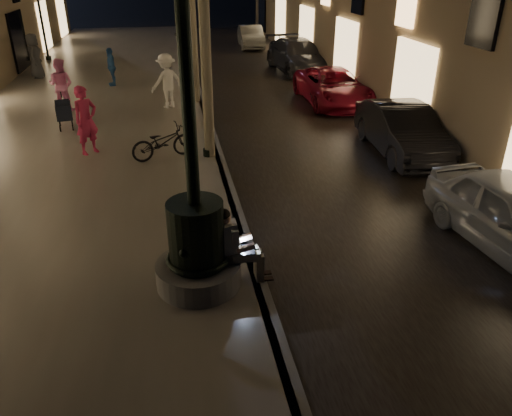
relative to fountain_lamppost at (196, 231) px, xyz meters
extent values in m
plane|color=black|center=(1.00, 13.00, -1.21)|extent=(120.00, 120.00, 0.00)
cube|color=black|center=(4.00, 13.00, -1.20)|extent=(6.00, 45.00, 0.02)
cube|color=slate|center=(-3.00, 13.00, -1.11)|extent=(8.00, 45.00, 0.20)
cube|color=#59595B|center=(1.00, 13.00, -1.11)|extent=(0.25, 45.00, 0.20)
cylinder|color=#59595B|center=(0.00, 0.00, -0.81)|extent=(1.40, 1.40, 0.40)
cylinder|color=black|center=(0.00, 0.00, -0.06)|extent=(0.90, 0.90, 1.10)
torus|color=black|center=(0.00, 0.00, -0.51)|extent=(1.04, 1.04, 0.10)
torus|color=black|center=(0.00, 0.00, 0.34)|extent=(0.89, 0.89, 0.09)
cylinder|color=black|center=(0.00, 0.00, 2.09)|extent=(0.20, 0.20, 3.20)
cube|color=tan|center=(0.55, 0.00, -0.52)|extent=(0.36, 0.24, 0.18)
cube|color=silver|center=(0.49, 0.00, -0.18)|extent=(0.45, 0.26, 0.57)
sphere|color=tan|center=(0.46, 0.00, 0.19)|extent=(0.21, 0.21, 0.21)
sphere|color=black|center=(0.45, 0.00, 0.23)|extent=(0.21, 0.21, 0.21)
cube|color=tan|center=(0.79, -0.09, -0.52)|extent=(0.46, 0.13, 0.14)
cube|color=tan|center=(0.79, 0.09, -0.52)|extent=(0.46, 0.13, 0.14)
cube|color=tan|center=(1.01, -0.09, -0.77)|extent=(0.13, 0.12, 0.49)
cube|color=tan|center=(1.01, 0.09, -0.77)|extent=(0.13, 0.12, 0.49)
cube|color=black|center=(1.11, -0.09, -1.00)|extent=(0.26, 0.10, 0.03)
cube|color=black|center=(1.11, 0.09, -1.00)|extent=(0.26, 0.10, 0.03)
cube|color=black|center=(0.81, 0.00, -0.44)|extent=(0.24, 0.33, 0.02)
cube|color=black|center=(0.65, 0.00, -0.33)|extent=(0.09, 0.33, 0.22)
cube|color=#B1D5FD|center=(0.67, 0.00, -0.33)|extent=(0.06, 0.30, 0.18)
cylinder|color=#6B604C|center=(0.75, 6.00, 1.49)|extent=(0.28, 0.28, 5.00)
cylinder|color=#6B604C|center=(0.80, 12.00, 1.54)|extent=(0.28, 0.28, 5.10)
cylinder|color=#6B604C|center=(0.70, 18.00, 1.44)|extent=(0.28, 0.28, 4.90)
cylinder|color=#6B604C|center=(0.78, 24.00, 1.59)|extent=(0.28, 0.28, 5.20)
cylinder|color=black|center=(0.70, 6.00, -0.91)|extent=(0.28, 0.28, 0.20)
cylinder|color=black|center=(0.70, 6.00, 1.19)|extent=(0.12, 0.12, 4.40)
cylinder|color=black|center=(0.70, 14.00, -0.91)|extent=(0.28, 0.28, 0.20)
cylinder|color=black|center=(0.70, 14.00, 1.19)|extent=(0.12, 0.12, 4.40)
cylinder|color=black|center=(0.70, 22.00, -0.91)|extent=(0.28, 0.28, 0.20)
cylinder|color=black|center=(0.70, 22.00, 1.19)|extent=(0.12, 0.12, 4.40)
cylinder|color=black|center=(0.70, 30.00, -0.91)|extent=(0.28, 0.28, 0.20)
cylinder|color=black|center=(0.70, 30.00, 1.19)|extent=(0.12, 0.12, 4.40)
cylinder|color=black|center=(-6.40, 22.00, -0.91)|extent=(0.28, 0.28, 0.20)
cylinder|color=black|center=(-6.40, 22.00, 1.19)|extent=(0.12, 0.12, 4.40)
cube|color=black|center=(-3.53, 9.27, -0.44)|extent=(0.60, 0.85, 0.47)
cube|color=black|center=(-3.47, 8.91, -0.13)|extent=(0.44, 0.25, 0.30)
cylinder|color=black|center=(-3.66, 8.93, -0.91)|extent=(0.08, 0.21, 0.21)
cylinder|color=black|center=(-3.30, 9.00, -0.91)|extent=(0.08, 0.21, 0.21)
cylinder|color=black|center=(-3.77, 9.54, -0.91)|extent=(0.08, 0.21, 0.21)
cylinder|color=black|center=(-3.41, 9.61, -0.91)|extent=(0.08, 0.21, 0.21)
cylinder|color=black|center=(-3.61, 9.68, -0.03)|extent=(0.11, 0.46, 0.29)
imported|color=black|center=(6.20, 5.74, -0.50)|extent=(1.73, 4.37, 1.41)
imported|color=maroon|center=(6.00, 11.39, -0.56)|extent=(2.18, 4.72, 1.31)
imported|color=#333338|center=(6.20, 17.61, -0.44)|extent=(2.53, 5.43, 1.53)
imported|color=#9D9D98|center=(5.16, 25.36, -0.56)|extent=(1.61, 4.05, 1.31)
imported|color=#BC254E|center=(-2.50, 6.80, -0.08)|extent=(0.81, 0.78, 1.87)
imported|color=pink|center=(-3.92, 11.51, -0.11)|extent=(1.03, 0.90, 1.80)
imported|color=white|center=(-0.26, 11.25, -0.06)|extent=(1.41, 1.20, 1.90)
imported|color=#27528F|center=(-2.52, 15.22, -0.23)|extent=(0.55, 0.97, 1.55)
imported|color=#35363B|center=(-6.00, 17.40, -0.05)|extent=(0.63, 0.95, 1.92)
imported|color=black|center=(-0.50, 6.04, -0.56)|extent=(1.84, 1.15, 0.91)
camera|label=1|loc=(-0.27, -6.94, 3.85)|focal=35.00mm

